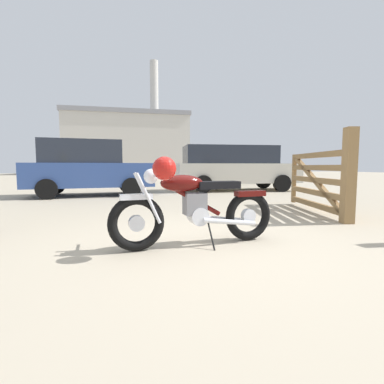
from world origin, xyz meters
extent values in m
plane|color=tan|center=(0.00, 0.00, 0.00)|extent=(80.00, 80.00, 0.00)
torus|color=black|center=(-0.93, -0.02, 0.32)|extent=(0.64, 0.13, 0.64)
cylinder|color=silver|center=(-0.93, -0.02, 0.32)|extent=(0.18, 0.09, 0.18)
torus|color=black|center=(0.51, 0.02, 0.32)|extent=(0.64, 0.13, 0.64)
cylinder|color=silver|center=(0.51, 0.02, 0.32)|extent=(0.18, 0.09, 0.18)
cube|color=silver|center=(-0.93, -0.02, 0.62)|extent=(0.36, 0.14, 0.06)
cube|color=#4C0C0A|center=(0.53, 0.02, 0.61)|extent=(0.40, 0.14, 0.07)
cylinder|color=silver|center=(-0.80, -0.09, 0.60)|extent=(0.29, 0.05, 0.58)
cylinder|color=silver|center=(-0.81, 0.06, 0.60)|extent=(0.29, 0.05, 0.58)
sphere|color=silver|center=(-0.76, -0.02, 0.85)|extent=(0.17, 0.17, 0.17)
cylinder|color=silver|center=(-0.68, -0.02, 0.92)|extent=(0.05, 0.62, 0.03)
sphere|color=#B21914|center=(-0.67, -0.32, 0.94)|extent=(0.25, 0.25, 0.25)
cylinder|color=#4C0C0A|center=(-0.28, 0.00, 0.58)|extent=(0.76, 0.08, 0.47)
ellipsoid|color=#4C0C0A|center=(-0.39, -0.01, 0.76)|extent=(0.53, 0.24, 0.20)
cube|color=black|center=(0.07, 0.01, 0.73)|extent=(0.55, 0.22, 0.09)
cube|color=slate|center=(-0.23, 0.00, 0.51)|extent=(0.27, 0.19, 0.26)
cylinder|color=silver|center=(-0.19, 0.00, 0.36)|extent=(0.23, 0.21, 0.22)
cylinder|color=silver|center=(0.19, -0.09, 0.28)|extent=(0.70, 0.08, 0.14)
cylinder|color=silver|center=(0.18, 0.11, 0.28)|extent=(0.70, 0.08, 0.14)
cylinder|color=black|center=(-0.09, -0.17, 0.16)|extent=(0.03, 0.24, 0.33)
cube|color=olive|center=(2.64, 0.49, 0.80)|extent=(0.22, 0.22, 1.60)
cube|color=olive|center=(3.32, 2.79, 0.65)|extent=(0.11, 0.12, 1.20)
cube|color=olive|center=(2.98, 1.64, 0.15)|extent=(0.76, 2.32, 0.11)
cube|color=olive|center=(2.98, 1.64, 0.41)|extent=(0.76, 2.32, 0.11)
cube|color=olive|center=(2.98, 1.64, 0.67)|extent=(0.76, 2.32, 0.11)
cube|color=olive|center=(2.98, 1.64, 0.93)|extent=(0.76, 2.32, 0.11)
cube|color=olive|center=(2.98, 1.64, 1.19)|extent=(0.76, 2.32, 0.11)
cube|color=olive|center=(2.98, 1.64, 0.65)|extent=(0.70, 2.13, 1.08)
cylinder|color=black|center=(5.43, 7.60, 0.32)|extent=(0.67, 0.31, 0.64)
cylinder|color=black|center=(5.15, 5.86, 0.32)|extent=(0.67, 0.31, 0.64)
cylinder|color=black|center=(2.47, 8.08, 0.32)|extent=(0.67, 0.31, 0.64)
cylinder|color=black|center=(2.19, 6.34, 0.32)|extent=(0.67, 0.31, 0.64)
cube|color=beige|center=(3.81, 6.97, 0.69)|extent=(4.92, 2.48, 0.74)
cube|color=#232833|center=(3.52, 7.02, 1.40)|extent=(3.71, 2.13, 0.68)
cylinder|color=black|center=(7.47, 12.25, 0.30)|extent=(0.62, 0.30, 0.60)
cylinder|color=black|center=(7.17, 10.64, 0.30)|extent=(0.62, 0.30, 0.60)
cylinder|color=black|center=(5.11, 12.69, 0.30)|extent=(0.62, 0.30, 0.60)
cylinder|color=black|center=(4.81, 11.08, 0.30)|extent=(0.62, 0.30, 0.60)
cube|color=#23663D|center=(6.14, 11.66, 0.68)|extent=(4.13, 2.32, 0.76)
cube|color=#232833|center=(5.90, 11.71, 1.42)|extent=(2.64, 1.93, 0.72)
cylinder|color=black|center=(-0.39, 7.46, 0.30)|extent=(0.60, 0.19, 0.60)
cylinder|color=black|center=(-0.40, 5.82, 0.30)|extent=(0.60, 0.19, 0.60)
cylinder|color=black|center=(-2.79, 7.47, 0.30)|extent=(0.60, 0.19, 0.60)
cylinder|color=black|center=(-2.80, 5.83, 0.30)|extent=(0.60, 0.19, 0.60)
cube|color=#2D4784|center=(-1.59, 6.65, 0.68)|extent=(3.91, 1.66, 0.76)
cube|color=#232833|center=(-1.84, 6.65, 1.42)|extent=(2.41, 1.54, 0.72)
cube|color=beige|center=(2.31, 36.00, 3.45)|extent=(15.32, 13.91, 6.90)
cube|color=gray|center=(2.31, 36.00, 7.15)|extent=(15.65, 14.24, 0.50)
cylinder|color=beige|center=(5.85, 35.67, 10.92)|extent=(1.10, 1.10, 8.04)
camera|label=1|loc=(-1.30, -3.22, 0.96)|focal=26.62mm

